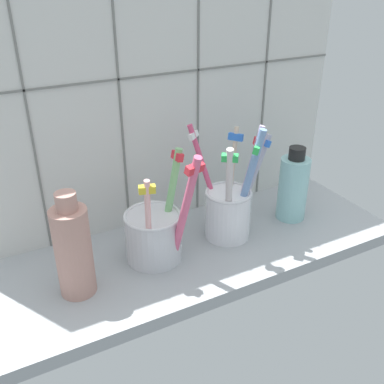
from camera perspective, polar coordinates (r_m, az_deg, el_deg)
counter_slab at (r=68.91cm, az=0.34°, el=-7.90°), size 64.00×22.00×2.00cm
tile_wall_back at (r=69.36cm, az=-4.41°, el=12.06°), size 64.00×2.20×45.00cm
toothbrush_cup_left at (r=64.18cm, az=-4.76°, el=-5.23°), size 9.21×12.26×18.39cm
toothbrush_cup_right at (r=69.00cm, az=4.85°, el=-1.92°), size 11.98×10.71×18.43cm
ceramic_vase at (r=58.58cm, az=-14.99°, el=-7.14°), size 4.71×4.71×14.66cm
soap_bottle at (r=75.37cm, az=12.84°, el=0.63°), size 4.86×4.86×12.70cm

